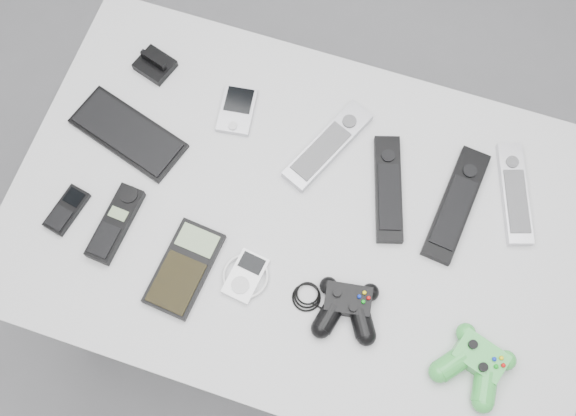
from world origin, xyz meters
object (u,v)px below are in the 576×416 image
(remote_silver_a, at_px, (328,145))
(remote_black_a, at_px, (388,188))
(remote_silver_b, at_px, (515,193))
(cordless_handset, at_px, (115,224))
(remote_black_b, at_px, (456,204))
(controller_green, at_px, (476,363))
(pda, at_px, (237,110))
(controller_black, at_px, (347,307))
(calculator, at_px, (184,268))
(mp3_player, at_px, (246,276))
(mobile_phone, at_px, (67,210))
(desk, at_px, (302,227))
(pda_keyboard, at_px, (128,133))

(remote_silver_a, bearing_deg, remote_black_a, 3.71)
(remote_silver_b, bearing_deg, cordless_handset, -175.45)
(remote_black_b, xyz_separation_m, controller_green, (0.11, -0.30, 0.01))
(pda, bearing_deg, controller_black, -51.98)
(cordless_handset, bearing_deg, calculator, -9.87)
(remote_silver_b, bearing_deg, mp3_player, -162.54)
(remote_silver_a, relative_size, mp3_player, 2.33)
(mobile_phone, height_order, cordless_handset, cordless_handset)
(desk, relative_size, remote_silver_a, 5.23)
(desk, height_order, remote_silver_a, remote_silver_a)
(remote_black_b, height_order, mobile_phone, remote_black_b)
(remote_silver_b, distance_m, mp3_player, 0.57)
(remote_silver_a, relative_size, remote_black_a, 0.99)
(desk, xyz_separation_m, mobile_phone, (-0.46, -0.14, 0.08))
(calculator, distance_m, controller_black, 0.33)
(remote_silver_a, height_order, calculator, remote_silver_a)
(pda, relative_size, controller_black, 0.52)
(remote_black_a, height_order, cordless_handset, cordless_handset)
(remote_black_a, bearing_deg, pda_keyboard, 168.16)
(remote_black_a, xyz_separation_m, cordless_handset, (-0.50, -0.25, 0.00))
(remote_silver_a, relative_size, calculator, 1.22)
(mobile_phone, xyz_separation_m, calculator, (0.27, -0.04, 0.00))
(remote_black_a, bearing_deg, remote_silver_a, 142.92)
(remote_silver_b, distance_m, controller_green, 0.36)
(remote_black_a, distance_m, mp3_player, 0.34)
(pda_keyboard, distance_m, controller_green, 0.84)
(pda_keyboard, relative_size, controller_green, 1.73)
(controller_green, bearing_deg, pda_keyboard, -179.09)
(remote_silver_b, height_order, mobile_phone, remote_silver_b)
(desk, relative_size, cordless_handset, 7.25)
(calculator, bearing_deg, cordless_handset, 170.99)
(cordless_handset, height_order, controller_green, controller_green)
(pda, relative_size, mp3_player, 1.12)
(remote_black_b, distance_m, cordless_handset, 0.69)
(controller_green, bearing_deg, controller_black, -168.39)
(remote_silver_b, bearing_deg, remote_black_a, 177.64)
(pda, height_order, remote_black_a, remote_black_a)
(remote_silver_a, bearing_deg, controller_black, -43.06)
(desk, height_order, controller_black, controller_black)
(desk, relative_size, pda, 10.88)
(remote_silver_b, relative_size, mobile_phone, 2.14)
(mp3_player, bearing_deg, pda_keyboard, 155.51)
(mobile_phone, bearing_deg, remote_silver_b, 31.91)
(remote_black_b, distance_m, controller_black, 0.31)
(pda, xyz_separation_m, remote_silver_b, (0.60, -0.00, 0.00))
(remote_silver_a, distance_m, remote_silver_b, 0.39)
(pda_keyboard, xyz_separation_m, controller_black, (0.54, -0.21, 0.01))
(remote_silver_a, bearing_deg, mp3_player, -78.80)
(pda_keyboard, relative_size, remote_silver_a, 1.08)
(pda_keyboard, height_order, remote_black_a, remote_black_a)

